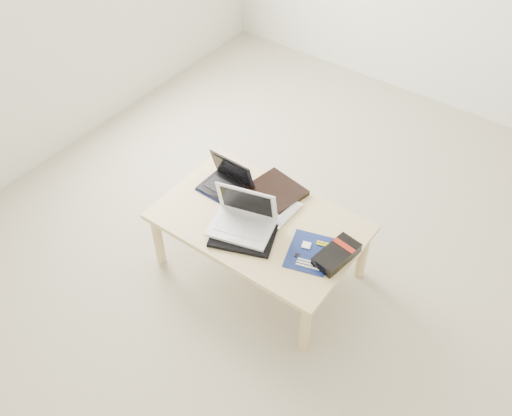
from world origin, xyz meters
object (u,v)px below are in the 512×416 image
Objects in this scene: coffee_table at (259,226)px; netbook at (227,183)px; gpu_box at (337,255)px; white_laptop at (243,219)px.

netbook reaches higher than coffee_table.
gpu_box is (0.47, 0.01, 0.08)m from coffee_table.
coffee_table is 2.92× the size of white_laptop.
white_laptop reaches higher than gpu_box.
white_laptop is at bearing -110.85° from coffee_table.
white_laptop reaches higher than coffee_table.
netbook is 0.77m from gpu_box.
gpu_box reaches higher than coffee_table.
gpu_box is at bearing 12.15° from white_laptop.
gpu_box is (0.76, -0.08, -0.02)m from netbook.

